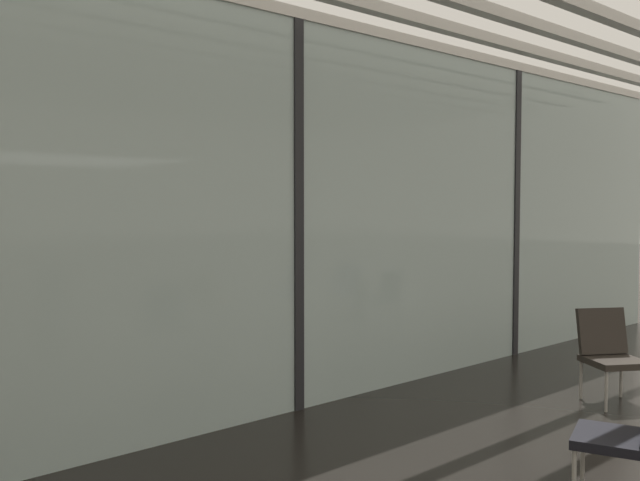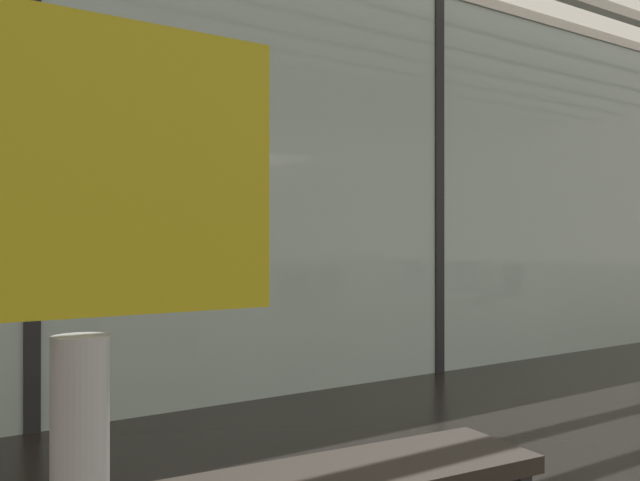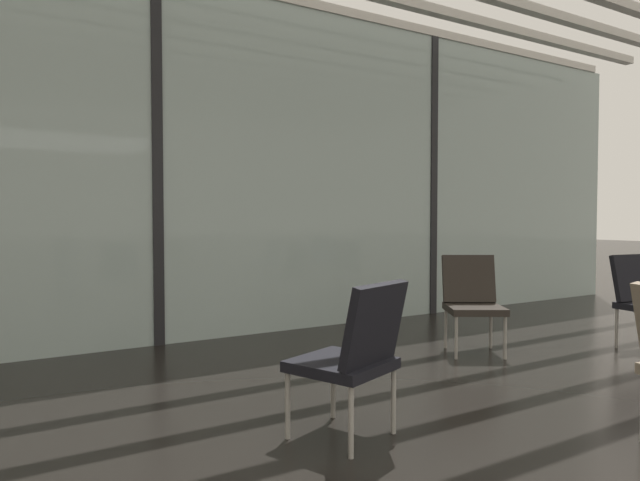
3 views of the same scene
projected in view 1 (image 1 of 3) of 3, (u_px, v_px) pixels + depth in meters
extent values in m
cube|color=#A3B7B2|center=(295.00, 217.00, 6.17)|extent=(14.00, 0.08, 3.50)
cube|color=black|center=(295.00, 217.00, 6.17)|extent=(0.10, 0.12, 3.50)
cube|color=black|center=(513.00, 214.00, 8.49)|extent=(0.10, 0.12, 3.50)
cube|color=beige|center=(295.00, 14.00, 6.08)|extent=(13.72, 0.12, 0.10)
ellipsoid|color=silver|center=(145.00, 195.00, 11.95)|extent=(12.35, 4.07, 4.07)
sphere|color=black|center=(37.00, 168.00, 8.88)|extent=(0.28, 0.28, 0.28)
sphere|color=black|center=(104.00, 170.00, 9.48)|extent=(0.28, 0.28, 0.28)
sphere|color=black|center=(162.00, 172.00, 10.07)|extent=(0.28, 0.28, 0.28)
sphere|color=black|center=(214.00, 174.00, 10.67)|extent=(0.28, 0.28, 0.28)
sphere|color=black|center=(261.00, 176.00, 11.27)|extent=(0.28, 0.28, 0.28)
cube|color=#28231E|center=(614.00, 362.00, 6.38)|extent=(0.66, 0.66, 0.06)
cube|color=#28231E|center=(602.00, 331.00, 6.58)|extent=(0.48, 0.37, 0.44)
cylinder|color=gray|center=(606.00, 392.00, 6.15)|extent=(0.03, 0.03, 0.37)
cylinder|color=gray|center=(581.00, 380.00, 6.56)|extent=(0.03, 0.03, 0.37)
cylinder|color=gray|center=(621.00, 378.00, 6.63)|extent=(0.03, 0.03, 0.37)
cube|color=black|center=(615.00, 440.00, 4.25)|extent=(0.62, 0.62, 0.06)
cylinder|color=gray|center=(583.00, 457.00, 4.55)|extent=(0.03, 0.03, 0.37)
cylinder|color=gray|center=(574.00, 479.00, 4.17)|extent=(0.03, 0.03, 0.37)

